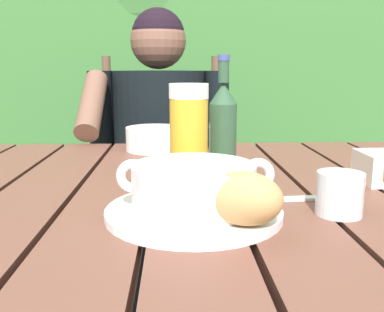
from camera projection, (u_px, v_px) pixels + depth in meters
The scene contains 12 objects.
dining_table at pixel (190, 239), 0.80m from camera, with size 1.22×0.98×0.77m.
hedge_backdrop at pixel (168, 59), 2.52m from camera, with size 3.61×0.95×2.34m.
chair_near_diner at pixel (162, 192), 1.75m from camera, with size 0.49×0.47×1.04m.
person_eating at pixel (159, 152), 1.51m from camera, with size 0.48×0.47×1.19m.
serving_plate at pixel (196, 212), 0.64m from camera, with size 0.26×0.26×0.01m.
soup_bowl at pixel (196, 185), 0.63m from camera, with size 0.23×0.18×0.07m.
bread_roll at pixel (244, 198), 0.57m from camera, with size 0.13×0.12×0.07m.
beer_glass at pixel (189, 132), 0.83m from camera, with size 0.07×0.07×0.19m.
beer_bottle at pixel (223, 125), 0.90m from camera, with size 0.06×0.06×0.24m.
water_glass_small at pixel (340, 194), 0.64m from camera, with size 0.07×0.07×0.06m.
table_knife at pixel (274, 199), 0.71m from camera, with size 0.17×0.04×0.01m.
diner_bowl at pixel (155, 139), 1.15m from camera, with size 0.15×0.15×0.06m.
Camera 1 is at (-0.03, -0.75, 0.99)m, focal length 40.53 mm.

